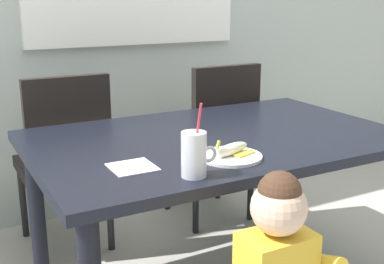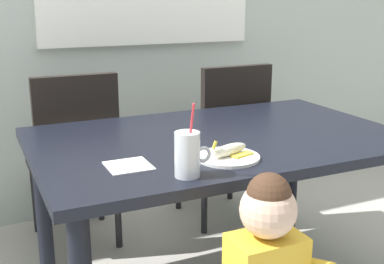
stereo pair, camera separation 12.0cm
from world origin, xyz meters
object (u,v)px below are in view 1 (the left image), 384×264
object	(u,v)px
dining_chair_right	(215,134)
paper_napkin	(132,167)
dining_chair_left	(65,154)
snack_plate	(231,157)
milk_cup	(194,157)
peeled_banana	(232,149)
dining_table	(217,155)

from	to	relation	value
dining_chair_right	paper_napkin	distance (m)	1.26
dining_chair_left	snack_plate	size ratio (longest dim) A/B	4.17
dining_chair_left	milk_cup	size ratio (longest dim) A/B	3.84
dining_chair_right	peeled_banana	xyz separation A→B (m)	(-0.51, -0.96, 0.25)
dining_chair_right	peeled_banana	size ratio (longest dim) A/B	5.47
dining_chair_left	dining_chair_right	world-z (taller)	same
paper_napkin	milk_cup	bearing A→B (deg)	-50.08
dining_table	peeled_banana	size ratio (longest dim) A/B	8.82
dining_chair_left	milk_cup	bearing A→B (deg)	97.85
snack_plate	paper_napkin	bearing A→B (deg)	168.36
dining_table	paper_napkin	xyz separation A→B (m)	(-0.47, -0.22, 0.09)
dining_chair_right	milk_cup	xyz separation A→B (m)	(-0.72, -1.07, 0.28)
snack_plate	paper_napkin	distance (m)	0.36
dining_table	snack_plate	xyz separation A→B (m)	(-0.12, -0.29, 0.10)
milk_cup	paper_napkin	world-z (taller)	milk_cup
dining_chair_right	milk_cup	size ratio (longest dim) A/B	3.84
dining_table	milk_cup	bearing A→B (deg)	-129.48
dining_table	peeled_banana	xyz separation A→B (m)	(-0.11, -0.29, 0.12)
dining_table	milk_cup	distance (m)	0.53
dining_table	peeled_banana	bearing A→B (deg)	-110.76
dining_chair_right	snack_plate	world-z (taller)	dining_chair_right
dining_chair_left	peeled_banana	size ratio (longest dim) A/B	5.47
dining_chair_left	peeled_banana	world-z (taller)	dining_chair_left
dining_table	dining_chair_right	distance (m)	0.79
peeled_banana	milk_cup	bearing A→B (deg)	-153.71
snack_plate	peeled_banana	distance (m)	0.03
dining_chair_left	snack_plate	xyz separation A→B (m)	(0.36, -1.01, 0.22)
dining_chair_right	milk_cup	world-z (taller)	milk_cup
paper_napkin	peeled_banana	bearing A→B (deg)	-10.87
dining_table	milk_cup	size ratio (longest dim) A/B	6.19
dining_chair_left	snack_plate	bearing A→B (deg)	109.66
milk_cup	snack_plate	distance (m)	0.24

